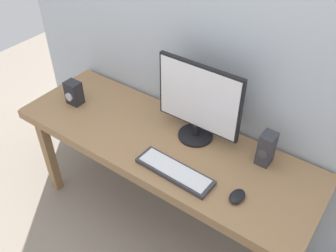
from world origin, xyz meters
TOP-DOWN VIEW (x-y plane):
  - ground_plane at (0.00, 0.00)m, footprint 6.00×6.00m
  - desk at (0.00, 0.00)m, footprint 1.79×0.60m
  - monitor at (0.14, 0.14)m, footprint 0.49×0.20m
  - keyboard_primary at (0.20, -0.17)m, footprint 0.42×0.14m
  - mouse at (0.54, -0.13)m, footprint 0.07×0.10m
  - speaker_right at (0.53, 0.17)m, footprint 0.07×0.09m
  - audio_controller at (-0.66, -0.03)m, footprint 0.09×0.09m

SIDE VIEW (x-z plane):
  - ground_plane at x=0.00m, z-range 0.00..0.00m
  - desk at x=0.00m, z-range 0.29..1.02m
  - keyboard_primary at x=0.20m, z-range 0.73..0.76m
  - mouse at x=0.54m, z-range 0.73..0.76m
  - audio_controller at x=-0.66m, z-range 0.73..0.88m
  - speaker_right at x=0.53m, z-range 0.73..0.91m
  - monitor at x=0.14m, z-range 0.74..1.19m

